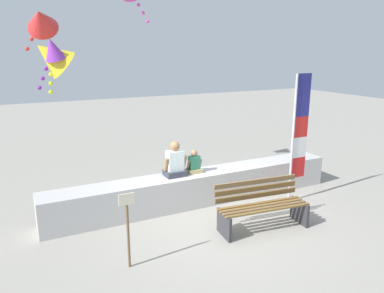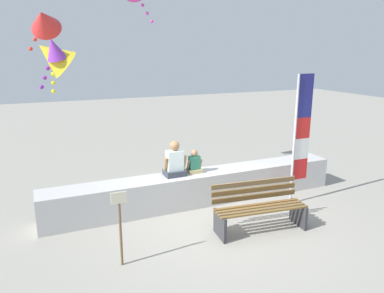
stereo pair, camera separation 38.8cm
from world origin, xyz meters
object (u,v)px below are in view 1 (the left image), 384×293
park_bench (261,206)px  person_child (194,164)px  kite_purple (52,50)px  flag_banner (298,132)px  kite_yellow (51,56)px  sign_post (128,224)px  kite_red (41,20)px  person_adult (175,162)px

park_bench → person_child: person_child is taller
park_bench → kite_purple: kite_purple is taller
person_child → flag_banner: size_ratio=0.18×
person_child → kite_yellow: 3.54m
person_child → sign_post: (-2.02, -1.79, -0.17)m
person_child → park_bench: bearing=-69.7°
person_child → flag_banner: 2.32m
flag_banner → kite_red: kite_red is taller
flag_banner → kite_purple: (-4.62, 1.50, 1.69)m
kite_purple → kite_yellow: size_ratio=0.85×
person_child → sign_post: bearing=-138.4°
person_adult → flag_banner: (2.48, -0.89, 0.59)m
park_bench → person_child: bearing=110.3°
person_adult → person_child: person_adult is taller
flag_banner → sign_post: size_ratio=2.31×
park_bench → kite_yellow: size_ratio=1.49×
person_child → flag_banner: bearing=-23.7°
park_bench → kite_red: bearing=139.6°
person_child → kite_red: 4.15m
flag_banner → kite_yellow: (-4.64, 1.66, 1.58)m
flag_banner → kite_yellow: kite_yellow is taller
person_adult → person_child: size_ratio=1.46×
kite_purple → kite_yellow: kite_yellow is taller
person_adult → sign_post: 2.40m
kite_red → kite_yellow: bearing=-78.9°
kite_yellow → sign_post: size_ratio=0.99×
park_bench → person_adult: person_adult is taller
park_bench → flag_banner: 1.97m
person_adult → person_child: (0.45, 0.00, -0.09)m
person_child → kite_yellow: (-2.61, 0.77, 2.26)m
person_child → kite_purple: (-2.60, 0.61, 2.37)m
park_bench → person_adult: bearing=123.0°
kite_purple → sign_post: kite_purple is taller
park_bench → kite_yellow: kite_yellow is taller
kite_yellow → kite_red: bearing=101.1°
kite_red → kite_yellow: size_ratio=0.80×
kite_purple → kite_yellow: bearing=96.9°
flag_banner → kite_red: (-4.73, 2.08, 2.24)m
kite_purple → sign_post: size_ratio=0.83×
park_bench → person_child: (-0.60, 1.61, 0.47)m
flag_banner → sign_post: (-4.05, -0.90, -0.85)m
park_bench → kite_purple: (-3.19, 2.22, 2.84)m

